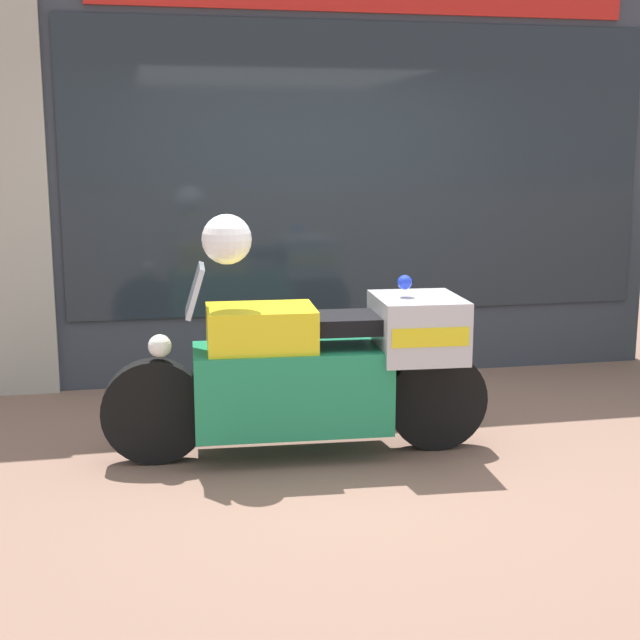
{
  "coord_description": "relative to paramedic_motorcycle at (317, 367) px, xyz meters",
  "views": [
    {
      "loc": [
        -1.33,
        -5.15,
        1.89
      ],
      "look_at": [
        -0.15,
        0.51,
        0.74
      ],
      "focal_mm": 50.0,
      "sensor_mm": 36.0,
      "label": 1
    }
  ],
  "objects": [
    {
      "name": "paramedic_motorcycle",
      "position": [
        0.0,
        0.0,
        0.0
      ],
      "size": [
        2.37,
        0.66,
        1.19
      ],
      "rotation": [
        0.0,
        0.0,
        3.08
      ],
      "color": "black",
      "rests_on": "ground"
    },
    {
      "name": "window_display",
      "position": [
        0.72,
        2.02,
        -0.1
      ],
      "size": [
        4.47,
        0.3,
        1.87
      ],
      "color": "slate",
      "rests_on": "ground"
    },
    {
      "name": "ground_plane",
      "position": [
        0.28,
        -0.01,
        -0.55
      ],
      "size": [
        60.0,
        60.0,
        0.0
      ],
      "primitive_type": "plane",
      "color": "#7A5B4C"
    },
    {
      "name": "shop_building",
      "position": [
        -0.17,
        1.99,
        1.09
      ],
      "size": [
        5.96,
        0.55,
        3.26
      ],
      "color": "#333842",
      "rests_on": "ground"
    },
    {
      "name": "white_helmet",
      "position": [
        -0.53,
        0.03,
        0.79
      ],
      "size": [
        0.29,
        0.29,
        0.29
      ],
      "primitive_type": "sphere",
      "color": "white",
      "rests_on": "paramedic_motorcycle"
    }
  ]
}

